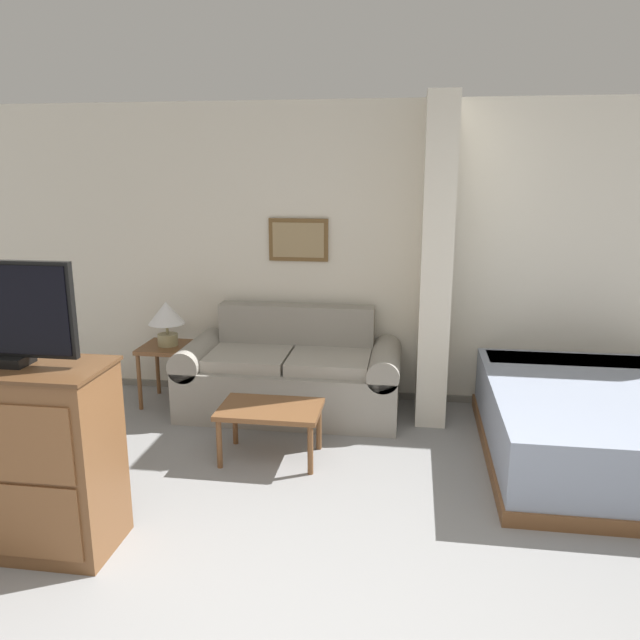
% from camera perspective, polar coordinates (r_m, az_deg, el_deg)
% --- Properties ---
extents(wall_back, '(7.19, 0.16, 2.60)m').
position_cam_1_polar(wall_back, '(5.53, 3.40, 5.92)').
color(wall_back, silver).
rests_on(wall_back, ground_plane).
extents(wall_partition_pillar, '(0.24, 0.63, 2.60)m').
position_cam_1_polar(wall_partition_pillar, '(5.14, 10.53, 5.17)').
color(wall_partition_pillar, silver).
rests_on(wall_partition_pillar, ground_plane).
extents(couch, '(1.86, 0.84, 0.87)m').
position_cam_1_polar(couch, '(5.35, -2.67, -5.04)').
color(couch, gray).
rests_on(couch, ground_plane).
extents(coffee_table, '(0.72, 0.48, 0.39)m').
position_cam_1_polar(coffee_table, '(4.50, -4.57, -8.50)').
color(coffee_table, brown).
rests_on(coffee_table, ground_plane).
extents(side_table, '(0.46, 0.46, 0.53)m').
position_cam_1_polar(side_table, '(5.66, -13.67, -3.09)').
color(side_table, brown).
rests_on(side_table, ground_plane).
extents(table_lamp, '(0.32, 0.32, 0.39)m').
position_cam_1_polar(table_lamp, '(5.57, -13.87, 0.31)').
color(table_lamp, tan).
rests_on(table_lamp, side_table).
extents(tv_dresser, '(1.05, 0.48, 1.05)m').
position_cam_1_polar(tv_dresser, '(3.82, -25.84, -11.21)').
color(tv_dresser, brown).
rests_on(tv_dresser, ground_plane).
extents(tv, '(0.81, 0.16, 0.55)m').
position_cam_1_polar(tv, '(3.58, -27.16, 0.53)').
color(tv, black).
rests_on(tv, tv_dresser).
extents(bed, '(1.53, 1.97, 0.53)m').
position_cam_1_polar(bed, '(4.91, 23.86, -8.71)').
color(bed, brown).
rests_on(bed, ground_plane).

